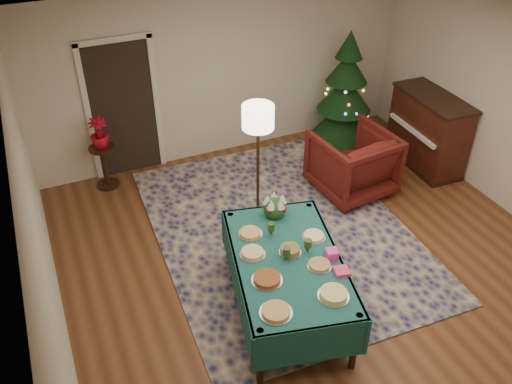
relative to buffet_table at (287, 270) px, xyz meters
name	(u,v)px	position (x,y,z in m)	size (l,w,h in m)	color
room_shell	(344,193)	(0.69, 0.10, 0.74)	(7.00, 7.00, 7.00)	#593319
doorway	(123,107)	(-0.91, 3.59, 0.49)	(1.08, 0.04, 2.16)	black
rug	(281,230)	(0.57, 1.28, -0.60)	(3.20, 4.20, 0.02)	#131347
buffet_table	(287,270)	(0.00, 0.00, 0.00)	(1.55, 2.16, 0.76)	black
platter_0	(276,312)	(-0.44, -0.63, 0.17)	(0.32, 0.32, 0.05)	silver
platter_1	(333,294)	(0.16, -0.66, 0.18)	(0.32, 0.32, 0.06)	silver
platter_2	(267,279)	(-0.34, -0.20, 0.18)	(0.32, 0.32, 0.05)	silver
platter_3	(319,265)	(0.25, -0.23, 0.17)	(0.26, 0.26, 0.04)	silver
platter_4	(252,253)	(-0.31, 0.21, 0.18)	(0.28, 0.28, 0.05)	silver
platter_5	(290,250)	(0.07, 0.08, 0.19)	(0.25, 0.25, 0.07)	silver
platter_6	(314,236)	(0.42, 0.20, 0.17)	(0.27, 0.27, 0.04)	silver
platter_7	(250,233)	(-0.20, 0.53, 0.17)	(0.27, 0.27, 0.04)	silver
goblet_0	(271,229)	(0.00, 0.42, 0.25)	(0.08, 0.08, 0.18)	#2D471E
goblet_1	(308,246)	(0.23, 0.00, 0.25)	(0.08, 0.08, 0.18)	#2D471E
goblet_2	(286,254)	(-0.03, -0.02, 0.25)	(0.08, 0.08, 0.18)	#2D471E
napkin_stack	(342,271)	(0.41, -0.41, 0.17)	(0.15, 0.15, 0.04)	#E84071
gift_box	(332,254)	(0.43, -0.17, 0.20)	(0.12, 0.12, 0.10)	#E940BE
centerpiece	(275,206)	(0.20, 0.74, 0.28)	(0.27, 0.28, 0.31)	#1E4C1E
armchair	(353,160)	(1.92, 1.73, -0.08)	(1.02, 0.96, 1.05)	#501511
floor_lamp	(258,124)	(0.42, 1.73, 0.82)	(0.41, 0.41, 1.68)	#A57F3F
side_table	(105,167)	(-1.35, 3.30, -0.29)	(0.37, 0.37, 0.67)	black
potted_plant	(100,139)	(-1.35, 3.30, 0.19)	(0.26, 0.47, 0.26)	#A70B1C
christmas_tree	(345,96)	(2.52, 3.00, 0.26)	(1.37, 1.37, 1.94)	black
piano	(428,132)	(3.38, 1.92, -0.04)	(0.69, 1.37, 1.17)	black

